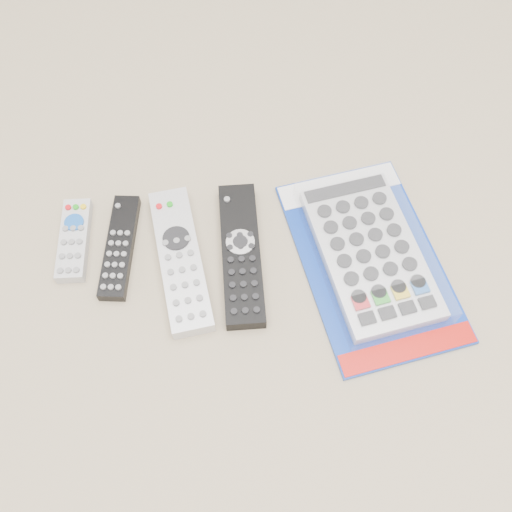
{
  "coord_description": "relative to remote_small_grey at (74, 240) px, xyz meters",
  "views": [
    {
      "loc": [
        -0.0,
        -0.36,
        0.71
      ],
      "look_at": [
        0.04,
        0.02,
        0.01
      ],
      "focal_mm": 40.0,
      "sensor_mm": 36.0,
      "label": 1
    }
  ],
  "objects": [
    {
      "name": "jumbo_remote_packaged",
      "position": [
        0.41,
        -0.07,
        0.01
      ],
      "size": [
        0.24,
        0.34,
        0.04
      ],
      "rotation": [
        0.0,
        0.0,
        0.17
      ],
      "color": "#0E319B",
      "rests_on": "ground"
    },
    {
      "name": "remote_large_black",
      "position": [
        0.23,
        -0.05,
        0.0
      ],
      "size": [
        0.06,
        0.22,
        0.02
      ],
      "rotation": [
        0.0,
        0.0,
        -0.02
      ],
      "color": "black",
      "rests_on": "ground"
    },
    {
      "name": "remote_silver_dvd",
      "position": [
        0.15,
        -0.05,
        0.0
      ],
      "size": [
        0.08,
        0.23,
        0.03
      ],
      "rotation": [
        0.0,
        0.0,
        0.13
      ],
      "color": "silver",
      "rests_on": "ground"
    },
    {
      "name": "remote_small_grey",
      "position": [
        0.0,
        0.0,
        0.0
      ],
      "size": [
        0.04,
        0.13,
        0.02
      ],
      "rotation": [
        0.0,
        0.0,
        -0.04
      ],
      "color": "#ADADB0",
      "rests_on": "ground"
    },
    {
      "name": "remote_slim_black",
      "position": [
        0.06,
        -0.02,
        -0.0
      ],
      "size": [
        0.06,
        0.17,
        0.02
      ],
      "rotation": [
        0.0,
        0.0,
        -0.13
      ],
      "color": "black",
      "rests_on": "ground"
    }
  ]
}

